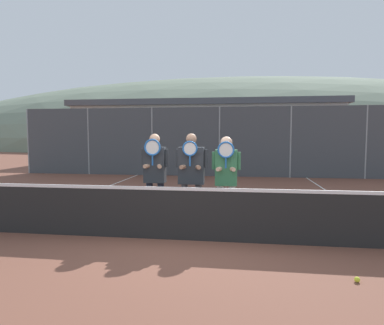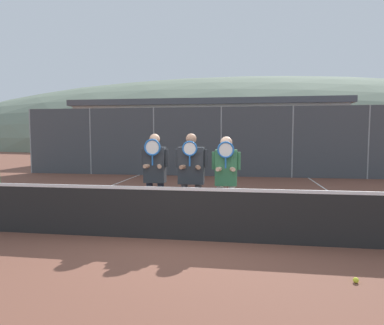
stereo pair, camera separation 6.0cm
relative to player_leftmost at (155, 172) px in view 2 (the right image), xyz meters
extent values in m
plane|color=brown|center=(0.74, -0.78, -1.08)|extent=(120.00, 120.00, 0.00)
ellipsoid|color=slate|center=(0.74, 55.32, -1.08)|extent=(112.96, 62.76, 21.96)
cube|color=beige|center=(-0.67, 16.28, 0.74)|extent=(16.53, 5.00, 3.64)
cube|color=#4C4C51|center=(-0.67, 16.28, 2.73)|extent=(17.03, 5.50, 0.36)
cylinder|color=gray|center=(-8.36, 8.53, 0.44)|extent=(0.06, 0.06, 3.04)
cylinder|color=gray|center=(-5.33, 8.53, 0.44)|extent=(0.06, 0.06, 3.04)
cylinder|color=gray|center=(-2.30, 8.53, 0.44)|extent=(0.06, 0.06, 3.04)
cylinder|color=gray|center=(0.74, 8.53, 0.44)|extent=(0.06, 0.06, 3.04)
cylinder|color=gray|center=(3.77, 8.53, 0.44)|extent=(0.06, 0.06, 3.04)
cylinder|color=gray|center=(6.80, 8.53, 0.44)|extent=(0.06, 0.06, 3.04)
cube|color=#42474C|center=(0.74, 8.53, 0.44)|extent=(18.20, 0.02, 3.04)
cube|color=black|center=(0.74, -0.78, -0.65)|extent=(9.82, 0.02, 0.87)
cube|color=white|center=(0.74, -0.78, -0.19)|extent=(9.82, 0.03, 0.06)
cube|color=white|center=(-2.98, 2.22, -1.08)|extent=(0.05, 16.00, 0.01)
cube|color=white|center=(4.45, 2.22, -1.08)|extent=(0.05, 16.00, 0.01)
cylinder|color=#232838|center=(-0.11, 0.01, -0.64)|extent=(0.13, 0.13, 0.88)
cylinder|color=#232838|center=(0.11, 0.01, -0.64)|extent=(0.13, 0.13, 0.88)
cube|color=#282D33|center=(0.00, 0.01, 0.15)|extent=(0.41, 0.22, 0.70)
sphere|color=tan|center=(0.00, 0.01, 0.65)|extent=(0.21, 0.21, 0.21)
cylinder|color=#282D33|center=(-0.23, 0.01, 0.29)|extent=(0.08, 0.08, 0.34)
cylinder|color=#282D33|center=(0.23, 0.01, 0.29)|extent=(0.08, 0.08, 0.34)
cylinder|color=tan|center=(-0.10, -0.08, 0.13)|extent=(0.16, 0.27, 0.08)
cylinder|color=tan|center=(0.10, -0.08, 0.13)|extent=(0.16, 0.27, 0.08)
cylinder|color=#1E5BAD|center=(0.00, -0.17, 0.25)|extent=(0.03, 0.03, 0.20)
torus|color=#1E5BAD|center=(0.00, -0.17, 0.50)|extent=(0.32, 0.03, 0.32)
cylinder|color=silver|center=(0.00, -0.17, 0.50)|extent=(0.27, 0.00, 0.27)
cylinder|color=#56565B|center=(0.61, -0.09, -0.64)|extent=(0.13, 0.13, 0.88)
cylinder|color=#56565B|center=(0.88, -0.09, -0.64)|extent=(0.13, 0.13, 0.88)
cube|color=#282D33|center=(0.74, -0.09, 0.15)|extent=(0.49, 0.22, 0.70)
sphere|color=#997056|center=(0.74, -0.09, 0.66)|extent=(0.20, 0.20, 0.20)
cylinder|color=#282D33|center=(0.47, -0.09, 0.29)|extent=(0.08, 0.08, 0.35)
cylinder|color=#282D33|center=(1.01, -0.09, 0.29)|extent=(0.08, 0.08, 0.35)
cylinder|color=#997056|center=(0.62, -0.18, 0.14)|extent=(0.16, 0.27, 0.08)
cylinder|color=#997056|center=(0.86, -0.18, 0.14)|extent=(0.16, 0.27, 0.08)
cylinder|color=#1E5BAD|center=(0.74, -0.27, 0.26)|extent=(0.03, 0.03, 0.20)
torus|color=#1E5BAD|center=(0.74, -0.27, 0.48)|extent=(0.28, 0.03, 0.28)
cylinder|color=silver|center=(0.74, -0.27, 0.48)|extent=(0.23, 0.00, 0.23)
cylinder|color=white|center=(1.28, -0.01, -0.65)|extent=(0.13, 0.13, 0.86)
cylinder|color=white|center=(1.51, -0.01, -0.65)|extent=(0.13, 0.13, 0.86)
cube|color=#337047|center=(1.39, -0.01, 0.11)|extent=(0.41, 0.22, 0.68)
sphere|color=tan|center=(1.39, -0.01, 0.59)|extent=(0.23, 0.23, 0.23)
cylinder|color=#337047|center=(1.16, -0.01, 0.25)|extent=(0.08, 0.08, 0.33)
cylinder|color=#337047|center=(1.62, -0.01, 0.25)|extent=(0.08, 0.08, 0.33)
cylinder|color=tan|center=(1.29, -0.10, 0.10)|extent=(0.16, 0.27, 0.08)
cylinder|color=tan|center=(1.50, -0.10, 0.10)|extent=(0.16, 0.27, 0.08)
cylinder|color=#1E5BAD|center=(1.39, -0.19, 0.22)|extent=(0.03, 0.03, 0.20)
torus|color=#1E5BAD|center=(1.39, -0.19, 0.46)|extent=(0.31, 0.03, 0.31)
cylinder|color=silver|center=(1.39, -0.19, 0.46)|extent=(0.26, 0.00, 0.26)
cube|color=#285638|center=(-3.93, 11.91, -0.39)|extent=(4.01, 1.88, 0.78)
cube|color=#2D3842|center=(-3.93, 11.91, 0.32)|extent=(2.20, 1.73, 0.64)
cylinder|color=black|center=(-2.63, 10.95, -0.78)|extent=(0.60, 0.16, 0.60)
cylinder|color=black|center=(-2.63, 12.87, -0.78)|extent=(0.60, 0.16, 0.60)
cylinder|color=black|center=(-5.23, 10.95, -0.78)|extent=(0.60, 0.16, 0.60)
cylinder|color=black|center=(-5.23, 12.87, -0.78)|extent=(0.60, 0.16, 0.60)
cube|color=silver|center=(0.97, 11.74, -0.39)|extent=(4.42, 1.79, 0.78)
cube|color=#2D3842|center=(0.97, 11.74, 0.32)|extent=(2.43, 1.64, 0.64)
cylinder|color=black|center=(2.41, 10.82, -0.78)|extent=(0.60, 0.16, 0.60)
cylinder|color=black|center=(2.41, 12.65, -0.78)|extent=(0.60, 0.16, 0.60)
cylinder|color=black|center=(-0.46, 10.82, -0.78)|extent=(0.60, 0.16, 0.60)
cylinder|color=black|center=(-0.46, 12.65, -0.78)|extent=(0.60, 0.16, 0.60)
cube|color=navy|center=(5.89, 11.42, -0.35)|extent=(4.05, 1.74, 0.87)
cube|color=#2D3842|center=(5.89, 11.42, 0.45)|extent=(2.23, 1.60, 0.71)
cylinder|color=black|center=(7.21, 10.53, -0.78)|extent=(0.60, 0.16, 0.60)
cylinder|color=black|center=(7.21, 12.31, -0.78)|extent=(0.60, 0.16, 0.60)
cylinder|color=black|center=(4.58, 10.53, -0.78)|extent=(0.60, 0.16, 0.60)
cylinder|color=black|center=(4.58, 12.31, -0.78)|extent=(0.60, 0.16, 0.60)
sphere|color=#CCDB33|center=(3.10, -2.16, -1.05)|extent=(0.07, 0.07, 0.07)
camera|label=1|loc=(1.66, -6.49, 0.73)|focal=32.00mm
camera|label=2|loc=(1.72, -6.48, 0.73)|focal=32.00mm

